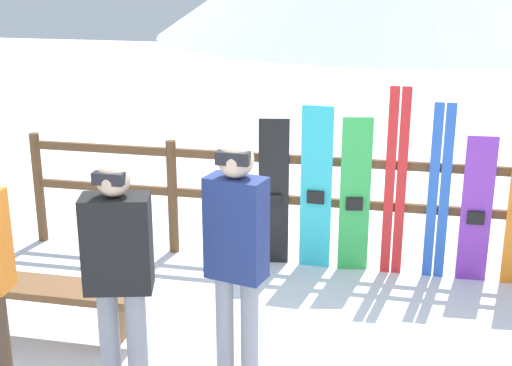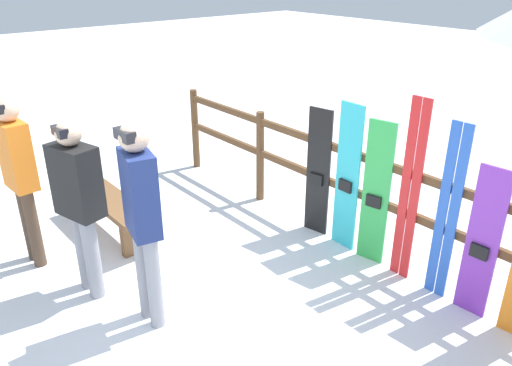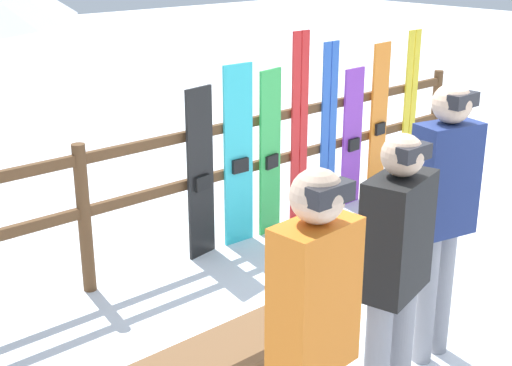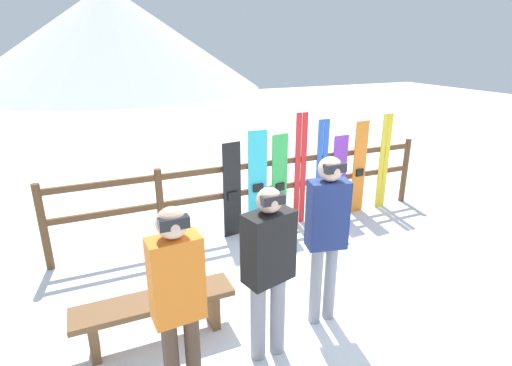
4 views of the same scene
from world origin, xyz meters
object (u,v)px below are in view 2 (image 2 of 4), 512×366
person_navy (142,210)px  person_black (79,198)px  snowboard_cyan (347,179)px  ski_pair_blue (448,214)px  ski_pair_red (410,192)px  snowboard_purple (482,244)px  snowboard_black_stripe (318,173)px  snowboard_green (376,194)px  person_orange (19,169)px  bench (109,205)px

person_navy → person_black: size_ratio=1.07×
person_black → snowboard_cyan: person_black is taller
person_black → ski_pair_blue: bearing=49.2°
snowboard_cyan → ski_pair_red: (0.73, 0.00, 0.11)m
snowboard_purple → person_navy: bearing=-127.7°
snowboard_black_stripe → snowboard_purple: snowboard_black_stripe is taller
snowboard_green → ski_pair_blue: size_ratio=0.90×
ski_pair_red → person_black: bearing=-125.0°
snowboard_green → person_orange: bearing=-129.4°
person_orange → snowboard_black_stripe: person_orange is taller
person_black → ski_pair_blue: person_black is taller
person_black → snowboard_green: size_ratio=1.11×
bench → person_navy: bearing=-13.8°
ski_pair_blue → snowboard_green: bearing=-179.7°
snowboard_green → person_black: bearing=-118.9°
snowboard_green → snowboard_purple: 1.10m
person_black → snowboard_green: person_black is taller
snowboard_cyan → snowboard_purple: 1.46m
snowboard_purple → snowboard_cyan: bearing=180.0°
person_black → snowboard_purple: person_black is taller
bench → snowboard_purple: 3.80m
snowboard_cyan → ski_pair_red: size_ratio=0.88×
snowboard_black_stripe → ski_pair_red: (1.13, 0.00, 0.18)m
ski_pair_blue → bench: bearing=-149.0°
person_black → snowboard_black_stripe: size_ratio=1.15×
person_orange → person_black: bearing=15.4°
snowboard_green → bench: bearing=-141.3°
bench → snowboard_cyan: (1.87, 1.79, 0.44)m
person_black → snowboard_black_stripe: (0.56, 2.41, -0.25)m
bench → snowboard_green: snowboard_green is taller
person_navy → snowboard_cyan: size_ratio=1.13×
person_navy → bench: bearing=166.2°
person_navy → snowboard_green: person_navy is taller
person_orange → ski_pair_red: (2.54, 2.65, -0.13)m
bench → ski_pair_blue: size_ratio=0.92×
person_orange → ski_pair_red: bearing=46.2°
person_orange → snowboard_green: bearing=50.6°
person_orange → person_black: size_ratio=1.04×
bench → snowboard_purple: bearing=28.3°
snowboard_black_stripe → ski_pair_blue: ski_pair_blue is taller
ski_pair_blue → person_navy: bearing=-121.7°
person_black → ski_pair_red: (1.69, 2.42, -0.07)m
snowboard_green → snowboard_purple: bearing=-0.0°
person_black → snowboard_purple: size_ratio=1.21×
bench → person_orange: (0.07, -0.85, 0.68)m
bench → ski_pair_red: ski_pair_red is taller
person_navy → snowboard_cyan: (0.24, 2.19, -0.28)m
bench → snowboard_green: 2.90m
snowboard_cyan → ski_pair_blue: size_ratio=0.95×
snowboard_green → snowboard_purple: size_ratio=1.09×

